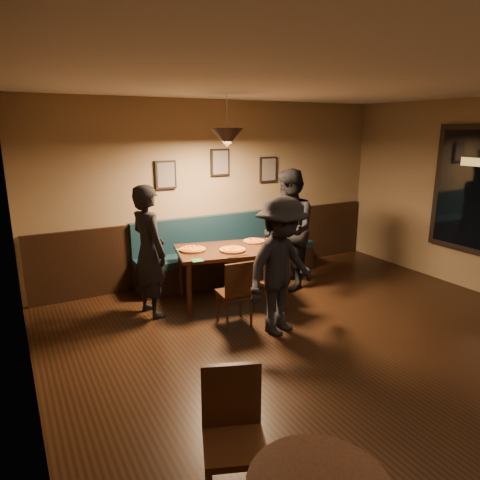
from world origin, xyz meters
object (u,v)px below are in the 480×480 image
at_px(booth_bench, 228,249).
at_px(soda_glass, 273,243).
at_px(dining_table, 228,274).
at_px(diner_front, 281,267).
at_px(cafe_chair_far, 235,443).
at_px(diner_right, 289,230).
at_px(diner_left, 149,251).
at_px(tabasco_bottle, 267,241).
at_px(chair_near_left, 234,292).
at_px(chair_near_right, 270,280).

distance_m(booth_bench, soda_glass, 1.08).
relative_size(dining_table, diner_front, 0.85).
bearing_deg(soda_glass, cafe_chair_far, -126.79).
distance_m(booth_bench, diner_right, 1.06).
distance_m(booth_bench, dining_table, 0.86).
height_order(diner_left, soda_glass, diner_left).
bearing_deg(diner_front, tabasco_bottle, 48.56).
bearing_deg(chair_near_left, diner_left, 140.75).
height_order(dining_table, tabasco_bottle, tabasco_bottle).
bearing_deg(chair_near_right, dining_table, 103.72).
bearing_deg(diner_left, soda_glass, -111.07).
distance_m(dining_table, tabasco_bottle, 0.73).
relative_size(chair_near_right, soda_glass, 5.59).
height_order(booth_bench, diner_front, diner_front).
height_order(soda_glass, cafe_chair_far, soda_glass).
height_order(booth_bench, soda_glass, booth_bench).
bearing_deg(dining_table, diner_front, -73.78).
height_order(chair_near_right, soda_glass, soda_glass).
bearing_deg(diner_left, diner_right, -102.16).
distance_m(chair_near_left, diner_left, 1.20).
relative_size(diner_left, cafe_chair_far, 1.91).
bearing_deg(booth_bench, chair_near_right, -93.09).
bearing_deg(dining_table, diner_left, -168.67).
height_order(diner_right, soda_glass, diner_right).
distance_m(booth_bench, tabasco_bottle, 0.92).
height_order(soda_glass, tabasco_bottle, soda_glass).
bearing_deg(diner_right, chair_near_right, -31.06).
distance_m(diner_front, cafe_chair_far, 2.53).
distance_m(chair_near_left, diner_front, 0.71).
distance_m(diner_right, cafe_chair_far, 4.06).
xyz_separation_m(booth_bench, diner_right, (0.62, -0.76, 0.40)).
distance_m(chair_near_right, cafe_chair_far, 3.13).
bearing_deg(dining_table, soda_glass, -12.13).
height_order(diner_right, cafe_chair_far, diner_right).
xyz_separation_m(dining_table, soda_glass, (0.57, -0.26, 0.45)).
bearing_deg(soda_glass, dining_table, 155.19).
xyz_separation_m(diner_right, cafe_chair_far, (-2.58, -3.10, -0.45)).
height_order(diner_right, tabasco_bottle, diner_right).
bearing_deg(diner_front, booth_bench, 63.48).
distance_m(diner_left, soda_glass, 1.71).
height_order(diner_front, soda_glass, diner_front).
relative_size(chair_near_right, diner_left, 0.49).
bearing_deg(soda_glass, diner_front, -117.67).
xyz_separation_m(chair_near_left, diner_right, (1.32, 0.75, 0.48)).
bearing_deg(dining_table, cafe_chair_far, -103.95).
bearing_deg(chair_near_right, tabasco_bottle, 48.77).
bearing_deg(chair_near_left, tabasco_bottle, 41.50).
relative_size(chair_near_left, diner_front, 0.52).
xyz_separation_m(booth_bench, chair_near_right, (-0.07, -1.36, -0.08)).
xyz_separation_m(chair_near_left, tabasco_bottle, (0.88, 0.66, 0.38)).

